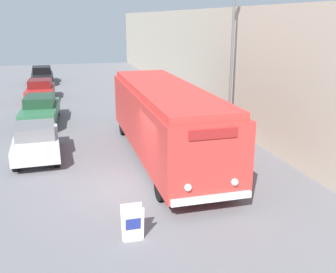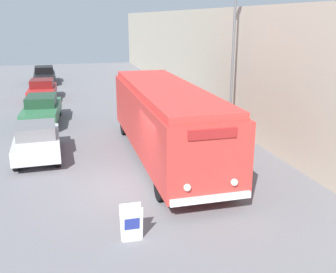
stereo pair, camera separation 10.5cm
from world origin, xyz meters
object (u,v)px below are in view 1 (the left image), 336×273
object	(u,v)px
vintage_bus	(165,118)
parked_car_distant	(42,75)
parked_car_near	(36,141)
streetlamp	(232,40)
parked_car_far	(40,89)
sign_board	(133,224)
parked_car_mid	(40,109)

from	to	relation	value
vintage_bus	parked_car_distant	bearing A→B (deg)	104.33
vintage_bus	parked_car_near	xyz separation A→B (m)	(-5.23, 1.44, -0.99)
streetlamp	parked_car_far	world-z (taller)	streetlamp
sign_board	parked_car_near	size ratio (longest dim) A/B	0.24
sign_board	parked_car_distant	world-z (taller)	parked_car_distant
vintage_bus	parked_car_mid	distance (m)	9.09
sign_board	streetlamp	bearing A→B (deg)	52.64
sign_board	parked_car_distant	distance (m)	28.24
sign_board	parked_car_near	distance (m)	7.94
streetlamp	parked_car_distant	bearing A→B (deg)	116.01
streetlamp	parked_car_mid	world-z (taller)	streetlamp
vintage_bus	sign_board	world-z (taller)	vintage_bus
vintage_bus	streetlamp	world-z (taller)	streetlamp
parked_car_far	parked_car_distant	distance (m)	7.74
sign_board	parked_car_near	xyz separation A→B (m)	(-2.74, 7.45, 0.26)
vintage_bus	sign_board	xyz separation A→B (m)	(-2.49, -6.01, -1.24)
sign_board	parked_car_distant	bearing A→B (deg)	96.40
sign_board	parked_car_near	bearing A→B (deg)	110.20
parked_car_near	parked_car_mid	bearing A→B (deg)	89.03
parked_car_near	parked_car_far	size ratio (longest dim) A/B	0.96
sign_board	parked_car_mid	size ratio (longest dim) A/B	0.21
parked_car_near	parked_car_far	world-z (taller)	parked_car_far
parked_car_near	parked_car_mid	xyz separation A→B (m)	(-0.04, 5.91, 0.05)
sign_board	parked_car_far	distance (m)	20.55
vintage_bus	streetlamp	bearing A→B (deg)	31.55
parked_car_mid	parked_car_distant	bearing A→B (deg)	95.05
parked_car_far	parked_car_distant	bearing A→B (deg)	93.22
vintage_bus	parked_car_near	bearing A→B (deg)	164.57
streetlamp	parked_car_distant	size ratio (longest dim) A/B	1.62
parked_car_near	streetlamp	bearing A→B (deg)	4.77
streetlamp	parked_car_mid	size ratio (longest dim) A/B	1.51
streetlamp	parked_car_far	size ratio (longest dim) A/B	1.73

